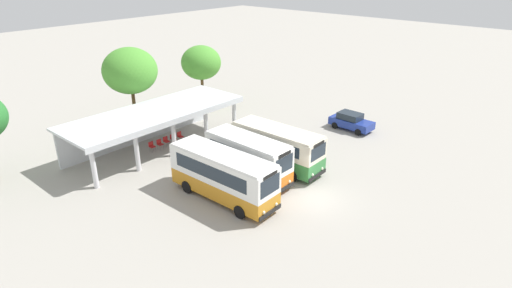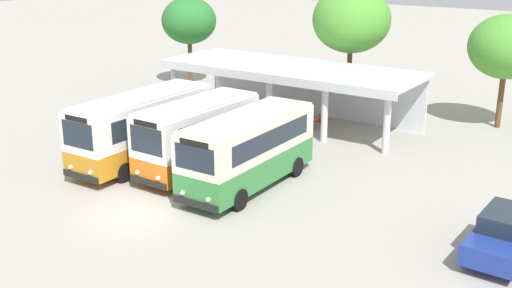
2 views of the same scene
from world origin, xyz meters
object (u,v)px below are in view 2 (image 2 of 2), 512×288
city_bus_second_in_row (198,134)px  waiting_chair_second_from_end (287,115)px  waiting_chair_fifth_seat (321,120)px  waiting_chair_middle_seat (299,116)px  city_bus_middle_cream (248,148)px  waiting_chair_fourth_seat (310,118)px  waiting_chair_end_by_column (278,112)px  city_bus_nearest_orange (142,126)px  parked_car_flank (505,234)px

city_bus_second_in_row → waiting_chair_second_from_end: bearing=95.4°
waiting_chair_second_from_end → waiting_chair_fifth_seat: same height
waiting_chair_second_from_end → waiting_chair_middle_seat: bearing=6.3°
waiting_chair_second_from_end → waiting_chair_fifth_seat: (2.22, 0.04, 0.00)m
city_bus_middle_cream → waiting_chair_fourth_seat: 10.05m
city_bus_second_in_row → waiting_chair_fifth_seat: size_ratio=7.89×
waiting_chair_end_by_column → waiting_chair_fifth_seat: bearing=-1.2°
city_bus_second_in_row → waiting_chair_fourth_seat: size_ratio=7.89×
city_bus_middle_cream → city_bus_nearest_orange: bearing=-177.8°
parked_car_flank → waiting_chair_end_by_column: (-15.42, 10.04, -0.30)m
city_bus_second_in_row → waiting_chair_middle_seat: size_ratio=7.89×
city_bus_middle_cream → parked_car_flank: city_bus_middle_cream is taller
city_bus_second_in_row → city_bus_middle_cream: 3.03m
parked_car_flank → waiting_chair_fifth_seat: size_ratio=4.78×
city_bus_second_in_row → waiting_chair_fourth_seat: city_bus_second_in_row is taller
parked_car_flank → waiting_chair_fourth_seat: 16.57m
city_bus_nearest_orange → waiting_chair_end_by_column: (1.39, 9.93, -1.32)m
city_bus_second_in_row → waiting_chair_fourth_seat: 9.51m
city_bus_nearest_orange → waiting_chair_second_from_end: size_ratio=9.40×
waiting_chair_fifth_seat → waiting_chair_middle_seat: bearing=178.3°
city_bus_nearest_orange → waiting_chair_fourth_seat: city_bus_nearest_orange is taller
parked_car_flank → waiting_chair_middle_seat: bearing=144.3°
parked_car_flank → city_bus_middle_cream: bearing=178.2°
parked_car_flank → waiting_chair_fourth_seat: bearing=142.8°
city_bus_nearest_orange → city_bus_middle_cream: (6.04, 0.23, -0.07)m
city_bus_nearest_orange → waiting_chair_fifth_seat: (4.36, 9.86, -1.32)m
city_bus_nearest_orange → waiting_chair_middle_seat: bearing=73.8°
waiting_chair_second_from_end → parked_car_flank: bearing=-34.1°
city_bus_middle_cream → waiting_chair_fifth_seat: (-1.68, 9.64, -1.25)m
parked_car_flank → waiting_chair_second_from_end: (-14.67, 9.94, -0.30)m
waiting_chair_second_from_end → waiting_chair_middle_seat: 0.75m
waiting_chair_fifth_seat → waiting_chair_second_from_end: bearing=-179.0°
waiting_chair_fourth_seat → waiting_chair_fifth_seat: 0.74m
city_bus_nearest_orange → city_bus_second_in_row: (3.02, 0.50, -0.02)m
parked_car_flank → city_bus_second_in_row: bearing=177.4°
city_bus_second_in_row → waiting_chair_middle_seat: (-0.14, 9.40, -1.30)m
waiting_chair_middle_seat → waiting_chair_end_by_column: bearing=179.2°
waiting_chair_second_from_end → waiting_chair_fifth_seat: bearing=1.0°
waiting_chair_fourth_seat → city_bus_second_in_row: bearing=-93.6°
city_bus_nearest_orange → city_bus_second_in_row: size_ratio=1.19×
city_bus_middle_cream → waiting_chair_end_by_column: 10.83m
parked_car_flank → waiting_chair_second_from_end: parked_car_flank is taller
city_bus_middle_cream → city_bus_second_in_row: bearing=174.8°
waiting_chair_middle_seat → waiting_chair_fourth_seat: 0.74m
city_bus_second_in_row → waiting_chair_second_from_end: (-0.89, 9.32, -1.30)m
waiting_chair_fourth_seat → city_bus_middle_cream: bearing=-75.9°
waiting_chair_end_by_column → waiting_chair_middle_seat: (1.48, -0.02, 0.00)m
city_bus_second_in_row → waiting_chair_middle_seat: bearing=90.9°
waiting_chair_fourth_seat → city_bus_nearest_orange: bearing=-110.1°
waiting_chair_second_from_end → waiting_chair_middle_seat: (0.74, 0.08, 0.00)m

